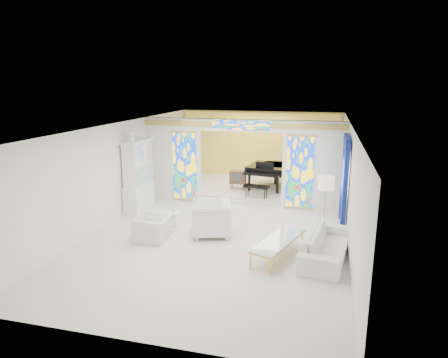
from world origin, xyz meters
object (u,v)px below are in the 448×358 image
(china_cabinet, at_px, (138,176))
(armchair_left, at_px, (154,228))
(sofa, at_px, (326,245))
(armchair_right, at_px, (211,218))
(coffee_table, at_px, (278,241))
(tv_console, at_px, (238,177))
(grand_piano, at_px, (273,169))

(china_cabinet, relative_size, armchair_left, 2.65)
(china_cabinet, height_order, sofa, china_cabinet)
(armchair_left, distance_m, armchair_right, 1.59)
(sofa, xyz_separation_m, coffee_table, (-1.14, -0.20, 0.06))
(armchair_right, xyz_separation_m, sofa, (3.15, -0.79, -0.14))
(china_cabinet, xyz_separation_m, armchair_right, (3.02, -1.69, -0.67))
(armchair_left, relative_size, armchair_right, 0.94)
(armchair_left, xyz_separation_m, sofa, (4.58, -0.12, 0.02))
(sofa, bearing_deg, china_cabinet, 76.17)
(sofa, height_order, coffee_table, sofa)
(coffee_table, distance_m, tv_console, 5.93)
(grand_piano, bearing_deg, coffee_table, -72.36)
(armchair_left, xyz_separation_m, grand_piano, (2.50, 5.71, 0.60))
(sofa, xyz_separation_m, tv_console, (-3.36, 5.29, 0.29))
(china_cabinet, bearing_deg, armchair_left, -56.06)
(china_cabinet, distance_m, tv_console, 4.01)
(china_cabinet, distance_m, coffee_table, 5.74)
(coffee_table, xyz_separation_m, tv_console, (-2.22, 5.49, 0.23))
(sofa, bearing_deg, armchair_right, 83.93)
(sofa, bearing_deg, grand_piano, 27.72)
(tv_console, bearing_deg, armchair_left, -106.75)
(sofa, bearing_deg, coffee_table, 107.92)
(coffee_table, relative_size, tv_console, 2.99)
(china_cabinet, distance_m, armchair_right, 3.52)
(china_cabinet, xyz_separation_m, coffee_table, (5.03, -2.68, -0.75))
(armchair_left, height_order, tv_console, tv_console)
(coffee_table, bearing_deg, grand_piano, 98.87)
(armchair_left, bearing_deg, coffee_table, 81.86)
(grand_piano, bearing_deg, armchair_left, -104.84)
(armchair_right, height_order, sofa, armchair_right)
(armchair_left, distance_m, tv_console, 5.32)
(armchair_left, height_order, coffee_table, armchair_left)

